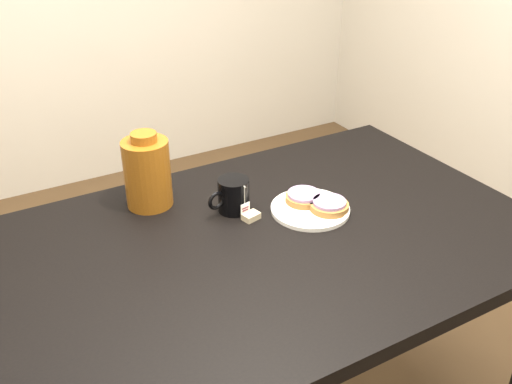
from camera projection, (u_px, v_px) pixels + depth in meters
table at (269, 262)px, 1.50m from camera, size 1.40×0.90×0.75m
plate at (310, 208)px, 1.56m from camera, size 0.22×0.22×0.02m
bagel_back at (304, 197)px, 1.58m from camera, size 0.10×0.10×0.03m
bagel_front at (329, 205)px, 1.54m from camera, size 0.15×0.15×0.03m
mug at (233, 195)px, 1.54m from camera, size 0.13×0.10×0.10m
teabag_pouch at (251, 216)px, 1.52m from camera, size 0.05×0.04×0.02m
bagel_package at (147, 172)px, 1.55m from camera, size 0.17×0.17×0.21m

